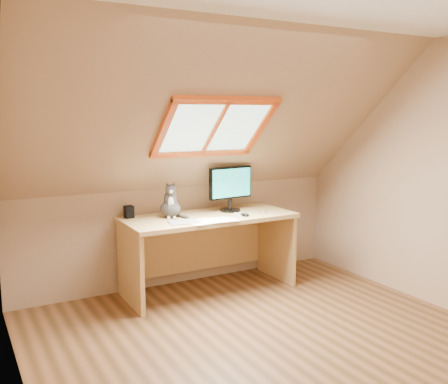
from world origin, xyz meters
TOP-DOWN VIEW (x-y plane):
  - ground at (0.00, 0.00)m, footprint 3.50×3.50m
  - room_shell at (0.00, -0.09)m, footprint 3.52×3.52m
  - desk at (0.11, 1.45)m, footprint 1.67×0.73m
  - monitor at (0.40, 1.45)m, footprint 0.49×0.21m
  - cat at (-0.25, 1.46)m, footprint 0.25×0.28m
  - desk_speaker at (-0.61, 1.63)m, footprint 0.09×0.09m
  - graphics_tablet at (-0.24, 1.19)m, footprint 0.29×0.22m
  - mouse at (0.39, 1.16)m, footprint 0.09×0.11m
  - papers at (0.00, 1.12)m, footprint 0.35×0.30m
  - cables at (0.50, 1.26)m, footprint 0.51×0.26m

SIDE VIEW (x-z plane):
  - ground at x=0.00m, z-range 0.00..0.00m
  - desk at x=0.11m, z-range 0.15..0.91m
  - papers at x=0.00m, z-range 0.76..0.77m
  - cables at x=0.50m, z-range 0.76..0.77m
  - graphics_tablet at x=-0.24m, z-range 0.76..0.77m
  - mouse at x=0.39m, z-range 0.76..0.79m
  - desk_speaker at x=-0.61m, z-range 0.76..0.88m
  - cat at x=-0.25m, z-range 0.71..1.06m
  - monitor at x=0.40m, z-range 0.80..1.25m
  - room_shell at x=0.00m, z-range 0.23..2.64m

